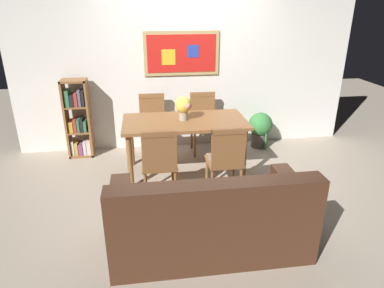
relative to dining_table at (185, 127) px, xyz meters
The scene contains 11 objects.
ground_plane 0.78m from the dining_table, 70.50° to the right, with size 12.00×12.00×0.00m, color tan.
wall_back_with_painting 1.24m from the dining_table, 82.21° to the left, with size 5.20×0.14×2.60m.
dining_table is the anchor object (origin of this frame).
dining_chair_far_right 0.82m from the dining_table, 62.42° to the left, with size 0.40×0.41×0.91m.
dining_chair_near_right 0.84m from the dining_table, 62.59° to the right, with size 0.40×0.41×0.91m.
dining_chair_far_left 0.85m from the dining_table, 118.51° to the left, with size 0.40×0.41×0.91m.
dining_chair_near_left 0.81m from the dining_table, 117.77° to the right, with size 0.40×0.41×0.91m.
leather_couch 1.66m from the dining_table, 88.83° to the right, with size 1.80×0.84×0.84m.
bookshelf 1.70m from the dining_table, 151.98° to the left, with size 0.36×0.28×1.16m.
potted_ivy 1.53m from the dining_table, 29.39° to the left, with size 0.38×0.38×0.57m.
flower_vase 0.28m from the dining_table, 116.15° to the left, with size 0.23×0.23×0.31m.
Camera 1 is at (-0.65, -3.82, 2.16)m, focal length 32.08 mm.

